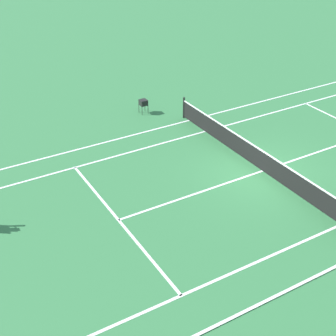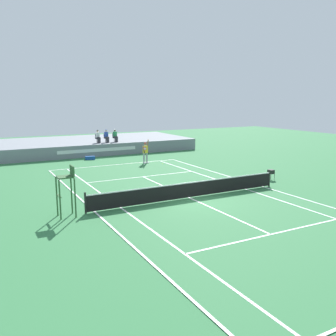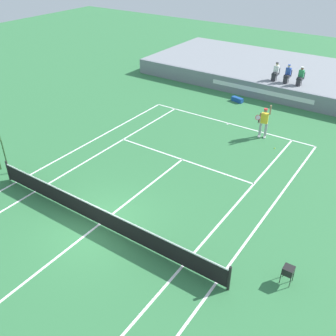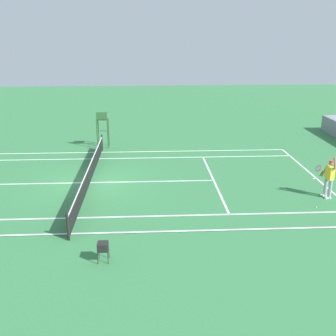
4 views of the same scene
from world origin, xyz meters
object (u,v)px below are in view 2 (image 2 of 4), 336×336
Objects in this scene: spectator_seated_0 at (98,137)px; tennis_ball at (163,164)px; spectator_seated_1 at (107,136)px; tennis_player at (145,152)px; equipment_bag at (90,158)px; spectator_seated_2 at (115,136)px; ball_hopper at (271,172)px; umpire_chair at (67,185)px.

spectator_seated_0 is 8.61m from tennis_ball.
tennis_player is at bearing -80.65° from spectator_seated_1.
equipment_bag is at bearing 132.70° from tennis_ball.
spectator_seated_2 is 18.60× the size of tennis_ball.
equipment_bag is 16.55m from ball_hopper.
tennis_player reaches higher than equipment_bag.
umpire_chair is 14.34m from ball_hopper.
umpire_chair is at bearing -129.26° from tennis_player.
spectator_seated_0 and spectator_seated_1 have the same top height.
spectator_seated_2 is at bearing 107.20° from ball_hopper.
tennis_player is at bearing -49.39° from equipment_bag.
spectator_seated_1 is at bearing 99.35° from tennis_player.
spectator_seated_2 is 17.56m from ball_hopper.
tennis_ball is 0.07× the size of equipment_bag.
spectator_seated_0 is 1.00× the size of spectator_seated_1.
tennis_player is 5.65m from equipment_bag.
ball_hopper is at bearing -58.63° from equipment_bag.
spectator_seated_0 is 7.18m from tennis_player.
equipment_bag is at bearing -142.78° from spectator_seated_2.
spectator_seated_2 is (1.81, 0.00, 0.00)m from spectator_seated_0.
equipment_bag is (-2.51, -2.61, -1.63)m from spectator_seated_1.
spectator_seated_0 is 18.18m from ball_hopper.
umpire_chair is 16.61m from equipment_bag.
equipment_bag is (-3.43, -2.61, -1.63)m from spectator_seated_2.
tennis_player is at bearing 140.50° from tennis_ball.
umpire_chair is (-10.42, -10.37, 1.52)m from tennis_ball.
tennis_ball is at bearing -73.65° from spectator_seated_1.
ball_hopper is (14.24, 1.44, -0.98)m from umpire_chair.
tennis_player is 2.98× the size of ball_hopper.
spectator_seated_1 is 0.61× the size of tennis_player.
spectator_seated_2 reaches higher than equipment_bag.
spectator_seated_2 is at bearing 91.69° from tennis_player.
spectator_seated_1 is 8.32m from tennis_ball.
umpire_chair is at bearing -114.10° from spectator_seated_1.
spectator_seated_0 is 18.60× the size of tennis_ball.
spectator_seated_2 is 20.31m from umpire_chair.
umpire_chair reaches higher than equipment_bag.
spectator_seated_1 is 6.99m from tennis_player.
spectator_seated_0 is at bearing 58.16° from equipment_bag.
tennis_ball is at bearing -80.09° from spectator_seated_2.
tennis_ball is 7.08m from equipment_bag.
umpire_chair is 2.56× the size of equipment_bag.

